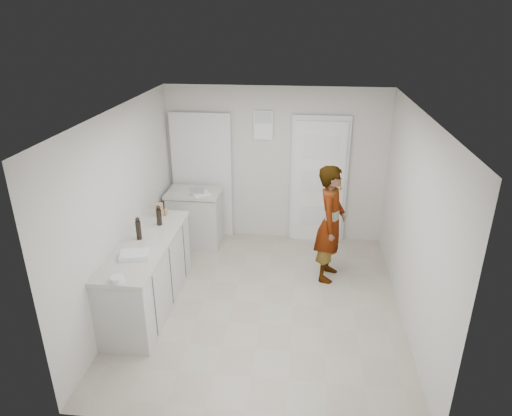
# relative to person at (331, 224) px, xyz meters

# --- Properties ---
(ground) EXTENTS (4.00, 4.00, 0.00)m
(ground) POSITION_rel_person_xyz_m (-0.85, -0.77, -0.83)
(ground) COLOR #A79C8C
(ground) RESTS_ON ground
(room_shell) EXTENTS (4.00, 4.00, 4.00)m
(room_shell) POSITION_rel_person_xyz_m (-1.03, 1.18, 0.19)
(room_shell) COLOR beige
(room_shell) RESTS_ON ground
(main_counter) EXTENTS (0.64, 1.96, 0.93)m
(main_counter) POSITION_rel_person_xyz_m (-2.30, -0.97, -0.41)
(main_counter) COLOR silver
(main_counter) RESTS_ON ground
(side_counter) EXTENTS (0.84, 0.61, 0.93)m
(side_counter) POSITION_rel_person_xyz_m (-2.10, 0.78, -0.41)
(side_counter) COLOR silver
(side_counter) RESTS_ON ground
(person) EXTENTS (0.52, 0.68, 1.67)m
(person) POSITION_rel_person_xyz_m (0.00, 0.00, 0.00)
(person) COLOR silver
(person) RESTS_ON ground
(cake_mix_box) EXTENTS (0.13, 0.08, 0.19)m
(cake_mix_box) POSITION_rel_person_xyz_m (-2.35, -0.20, 0.18)
(cake_mix_box) COLOR #A37251
(cake_mix_box) RESTS_ON main_counter
(spice_jar) EXTENTS (0.06, 0.06, 0.09)m
(spice_jar) POSITION_rel_person_xyz_m (-2.27, -0.16, 0.14)
(spice_jar) COLOR tan
(spice_jar) RESTS_ON main_counter
(oil_cruet_a) EXTENTS (0.07, 0.07, 0.28)m
(oil_cruet_a) POSITION_rel_person_xyz_m (-2.26, -0.48, 0.22)
(oil_cruet_a) COLOR black
(oil_cruet_a) RESTS_ON main_counter
(oil_cruet_b) EXTENTS (0.07, 0.07, 0.29)m
(oil_cruet_b) POSITION_rel_person_xyz_m (-2.39, -0.90, 0.23)
(oil_cruet_b) COLOR black
(oil_cruet_b) RESTS_ON main_counter
(baking_dish) EXTENTS (0.37, 0.30, 0.06)m
(baking_dish) POSITION_rel_person_xyz_m (-2.28, -1.35, 0.12)
(baking_dish) COLOR silver
(baking_dish) RESTS_ON main_counter
(egg_bowl) EXTENTS (0.14, 0.14, 0.05)m
(egg_bowl) POSITION_rel_person_xyz_m (-2.28, -1.87, 0.12)
(egg_bowl) COLOR silver
(egg_bowl) RESTS_ON main_counter
(papers) EXTENTS (0.38, 0.40, 0.01)m
(papers) POSITION_rel_person_xyz_m (-1.98, 0.71, 0.10)
(papers) COLOR white
(papers) RESTS_ON side_counter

